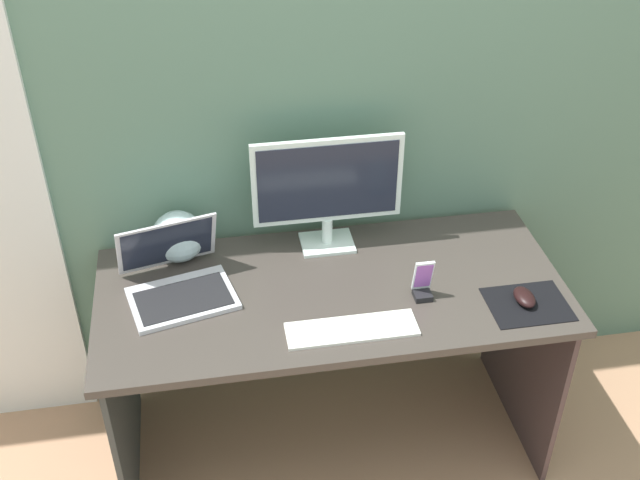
# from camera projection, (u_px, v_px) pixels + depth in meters

# --- Properties ---
(ground_plane) EXTENTS (8.00, 8.00, 0.00)m
(ground_plane) POSITION_uv_depth(u_px,v_px,m) (330.00, 438.00, 2.91)
(ground_plane) COLOR tan
(wall_back) EXTENTS (6.00, 0.04, 2.50)m
(wall_back) POSITION_uv_depth(u_px,v_px,m) (312.00, 87.00, 2.49)
(wall_back) COLOR slate
(wall_back) RESTS_ON ground_plane
(desk) EXTENTS (1.50, 0.67, 0.72)m
(desk) POSITION_uv_depth(u_px,v_px,m) (331.00, 322.00, 2.58)
(desk) COLOR #413A35
(desk) RESTS_ON ground_plane
(monitor) EXTENTS (0.50, 0.14, 0.41)m
(monitor) POSITION_uv_depth(u_px,v_px,m) (328.00, 188.00, 2.56)
(monitor) COLOR white
(monitor) RESTS_ON desk
(laptop) EXTENTS (0.38, 0.37, 0.22)m
(laptop) POSITION_uv_depth(u_px,v_px,m) (177.00, 280.00, 2.45)
(laptop) COLOR silver
(laptop) RESTS_ON desk
(fishbowl) EXTENTS (0.18, 0.18, 0.18)m
(fishbowl) POSITION_uv_depth(u_px,v_px,m) (178.00, 237.00, 2.58)
(fishbowl) COLOR silver
(fishbowl) RESTS_ON desk
(keyboard_external) EXTENTS (0.40, 0.12, 0.01)m
(keyboard_external) POSITION_uv_depth(u_px,v_px,m) (352.00, 329.00, 2.33)
(keyboard_external) COLOR white
(keyboard_external) RESTS_ON desk
(mousepad) EXTENTS (0.25, 0.20, 0.00)m
(mousepad) POSITION_uv_depth(u_px,v_px,m) (528.00, 304.00, 2.43)
(mousepad) COLOR black
(mousepad) RESTS_ON desk
(mouse) EXTENTS (0.06, 0.10, 0.04)m
(mouse) POSITION_uv_depth(u_px,v_px,m) (524.00, 297.00, 2.42)
(mouse) COLOR black
(mouse) RESTS_ON mousepad
(phone_in_dock) EXTENTS (0.06, 0.06, 0.14)m
(phone_in_dock) POSITION_uv_depth(u_px,v_px,m) (423.00, 284.00, 2.43)
(phone_in_dock) COLOR black
(phone_in_dock) RESTS_ON desk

